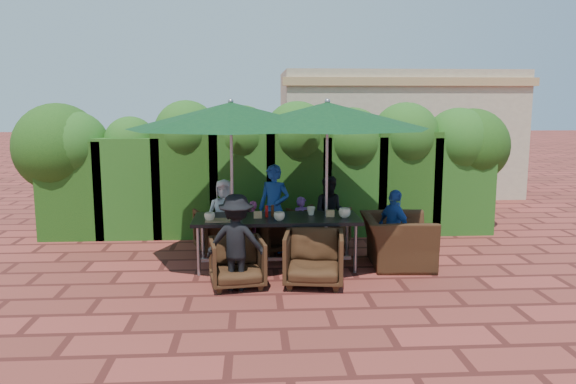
{
  "coord_description": "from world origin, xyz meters",
  "views": [
    {
      "loc": [
        -0.31,
        -7.92,
        2.4
      ],
      "look_at": [
        0.21,
        0.4,
        1.07
      ],
      "focal_mm": 35.0,
      "sensor_mm": 36.0,
      "label": 1
    }
  ],
  "objects": [
    {
      "name": "chair_near_left",
      "position": [
        -0.53,
        -0.76,
        0.36
      ],
      "size": [
        0.78,
        0.74,
        0.71
      ],
      "primitive_type": "imported",
      "rotation": [
        0.0,
        0.0,
        0.15
      ],
      "color": "black",
      "rests_on": "ground"
    },
    {
      "name": "number_block_right",
      "position": [
        0.81,
        0.08,
        0.8
      ],
      "size": [
        0.12,
        0.06,
        0.1
      ],
      "primitive_type": "cube",
      "color": "tan",
      "rests_on": "dining_table"
    },
    {
      "name": "child_right",
      "position": [
        0.48,
        1.1,
        0.44
      ],
      "size": [
        0.36,
        0.32,
        0.87
      ],
      "primitive_type": "imported",
      "rotation": [
        0.0,
        0.0,
        0.21
      ],
      "color": "purple",
      "rests_on": "ground"
    },
    {
      "name": "pedestrian_b",
      "position": [
        2.67,
        4.49,
        0.88
      ],
      "size": [
        0.92,
        0.65,
        1.76
      ],
      "primitive_type": "imported",
      "rotation": [
        0.0,
        0.0,
        2.98
      ],
      "color": "#DD4E9F",
      "rests_on": "ground"
    },
    {
      "name": "number_block_left",
      "position": [
        -0.25,
        0.04,
        0.8
      ],
      "size": [
        0.12,
        0.06,
        0.1
      ],
      "primitive_type": "cube",
      "color": "tan",
      "rests_on": "dining_table"
    },
    {
      "name": "pedestrian_c",
      "position": [
        3.11,
        4.39,
        0.78
      ],
      "size": [
        1.05,
        0.58,
        1.56
      ],
      "primitive_type": "imported",
      "rotation": [
        0.0,
        0.0,
        3.02
      ],
      "color": "gray",
      "rests_on": "ground"
    },
    {
      "name": "adult_near_left",
      "position": [
        -0.53,
        -0.87,
        0.63
      ],
      "size": [
        0.86,
        0.52,
        1.25
      ],
      "primitive_type": "imported",
      "rotation": [
        0.0,
        0.0,
        2.94
      ],
      "color": "black",
      "rests_on": "ground"
    },
    {
      "name": "chair_end_right",
      "position": [
        1.82,
        0.09,
        0.5
      ],
      "size": [
        0.81,
        1.18,
        0.99
      ],
      "primitive_type": "imported",
      "rotation": [
        0.0,
        0.0,
        1.51
      ],
      "color": "black",
      "rests_on": "ground"
    },
    {
      "name": "serving_tray",
      "position": [
        -0.81,
        -0.12,
        0.76
      ],
      "size": [
        0.35,
        0.25,
        0.02
      ],
      "primitive_type": "cube",
      "color": "#966F48",
      "rests_on": "dining_table"
    },
    {
      "name": "cup_b",
      "position": [
        -0.53,
        0.23,
        0.82
      ],
      "size": [
        0.15,
        0.15,
        0.14
      ],
      "primitive_type": "imported",
      "color": "beige",
      "rests_on": "dining_table"
    },
    {
      "name": "pedestrian_a",
      "position": [
        1.68,
        4.28,
        0.78
      ],
      "size": [
        1.55,
        1.11,
        1.57
      ],
      "primitive_type": "imported",
      "rotation": [
        0.0,
        0.0,
        2.69
      ],
      "color": "green",
      "rests_on": "ground"
    },
    {
      "name": "child_left",
      "position": [
        -0.32,
        1.09,
        0.41
      ],
      "size": [
        0.35,
        0.31,
        0.81
      ],
      "primitive_type": "imported",
      "rotation": [
        0.0,
        0.0,
        -0.3
      ],
      "color": "#DD4E9F",
      "rests_on": "ground"
    },
    {
      "name": "ketchup_bottle",
      "position": [
        -0.12,
        0.11,
        0.83
      ],
      "size": [
        0.04,
        0.04,
        0.17
      ],
      "primitive_type": "cylinder",
      "color": "#B20C0A",
      "rests_on": "dining_table"
    },
    {
      "name": "chair_far_left",
      "position": [
        -0.82,
        0.95,
        0.39
      ],
      "size": [
        0.96,
        0.93,
        0.79
      ],
      "primitive_type": "imported",
      "rotation": [
        0.0,
        0.0,
        3.49
      ],
      "color": "black",
      "rests_on": "ground"
    },
    {
      "name": "cup_d",
      "position": [
        0.54,
        0.23,
        0.81
      ],
      "size": [
        0.13,
        0.13,
        0.12
      ],
      "primitive_type": "imported",
      "color": "beige",
      "rests_on": "dining_table"
    },
    {
      "name": "cup_c",
      "position": [
        0.05,
        -0.15,
        0.81
      ],
      "size": [
        0.16,
        0.16,
        0.12
      ],
      "primitive_type": "imported",
      "color": "beige",
      "rests_on": "dining_table"
    },
    {
      "name": "chair_near_right",
      "position": [
        0.48,
        -0.75,
        0.4
      ],
      "size": [
        0.87,
        0.83,
        0.8
      ],
      "primitive_type": "imported",
      "rotation": [
        0.0,
        0.0,
        -0.14
      ],
      "color": "black",
      "rests_on": "ground"
    },
    {
      "name": "sauce_bottle",
      "position": [
        -0.03,
        0.15,
        0.83
      ],
      "size": [
        0.04,
        0.04,
        0.17
      ],
      "primitive_type": "cylinder",
      "color": "#4C230C",
      "rests_on": "dining_table"
    },
    {
      "name": "umbrella_left",
      "position": [
        -0.62,
        0.14,
        2.21
      ],
      "size": [
        2.99,
        2.99,
        2.46
      ],
      "color": "gray",
      "rests_on": "ground"
    },
    {
      "name": "adult_far_left",
      "position": [
        -0.79,
        1.1,
        0.59
      ],
      "size": [
        0.58,
        0.35,
        1.17
      ],
      "primitive_type": "imported",
      "rotation": [
        0.0,
        0.0,
        -0.01
      ],
      "color": "silver",
      "rests_on": "ground"
    },
    {
      "name": "cup_e",
      "position": [
        1.01,
        -0.0,
        0.82
      ],
      "size": [
        0.18,
        0.18,
        0.14
      ],
      "primitive_type": "imported",
      "color": "beige",
      "rests_on": "dining_table"
    },
    {
      "name": "dining_table",
      "position": [
        0.03,
        0.09,
        0.68
      ],
      "size": [
        2.41,
        0.9,
        0.75
      ],
      "color": "black",
      "rests_on": "ground"
    },
    {
      "name": "building",
      "position": [
        3.5,
        6.99,
        1.61
      ],
      "size": [
        6.2,
        3.08,
        3.2
      ],
      "color": "#C3B391",
      "rests_on": "ground"
    },
    {
      "name": "ground",
      "position": [
        0.0,
        0.0,
        0.0
      ],
      "size": [
        80.0,
        80.0,
        0.0
      ],
      "primitive_type": "plane",
      "color": "maroon",
      "rests_on": "ground"
    },
    {
      "name": "umbrella_right",
      "position": [
        0.76,
        0.16,
        2.21
      ],
      "size": [
        3.01,
        3.01,
        2.46
      ],
      "color": "gray",
      "rests_on": "ground"
    },
    {
      "name": "adult_far_mid",
      "position": [
        0.02,
        0.96,
        0.71
      ],
      "size": [
        0.64,
        0.59,
        1.43
      ],
      "primitive_type": "imported",
      "rotation": [
        0.0,
        0.0,
        -0.43
      ],
      "color": "#1D479D",
      "rests_on": "ground"
    },
    {
      "name": "chair_far_mid",
      "position": [
        0.09,
        1.01,
        0.36
      ],
      "size": [
        0.9,
        0.88,
        0.72
      ],
      "primitive_type": "imported",
      "rotation": [
        0.0,
        0.0,
        3.54
      ],
      "color": "black",
      "rests_on": "ground"
    },
    {
      "name": "adult_end_right",
      "position": [
        1.76,
        0.04,
        0.57
      ],
      "size": [
        0.59,
        0.75,
        1.14
      ],
      "primitive_type": "imported",
      "rotation": [
        0.0,
        0.0,
        2.01
      ],
      "color": "#1D479D",
      "rests_on": "ground"
    },
    {
      "name": "cup_a",
      "position": [
        -0.93,
        -0.11,
        0.81
      ],
      "size": [
        0.15,
        0.15,
        0.12
      ],
      "primitive_type": "imported",
      "color": "beige",
      "rests_on": "dining_table"
    },
    {
      "name": "adult_far_right",
      "position": [
        0.96,
        1.04,
        0.61
      ],
      "size": [
        0.63,
        0.43,
        1.22
      ],
      "primitive_type": "imported",
      "rotation": [
        0.0,
        0.0,
        -0.13
      ],
      "color": "black",
      "rests_on": "ground"
    },
    {
      "name": "chair_far_right",
      "position": [
        0.87,
        1.12,
        0.38
      ],
      "size": [
        0.95,
        0.93,
        0.76
      ],
      "primitive_type": "imported",
      "rotation": [
        0.0,
        0.0,
        2.71
      ],
      "color": "black",
      "rests_on": "ground"
    },
    {
      "name": "hedge_wall",
      "position": [
        -0.03,
        2.32,
        1.36
      ],
      "size": [
        9.1,
        1.6,
        2.45
      ],
      "color": "#153B10",
      "rests_on": "ground"
    }
  ]
}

